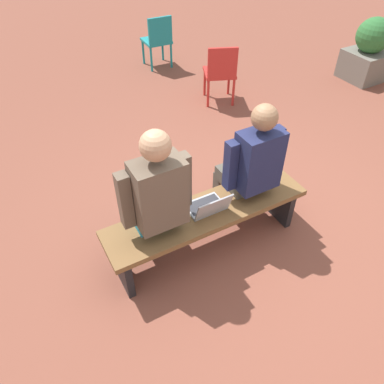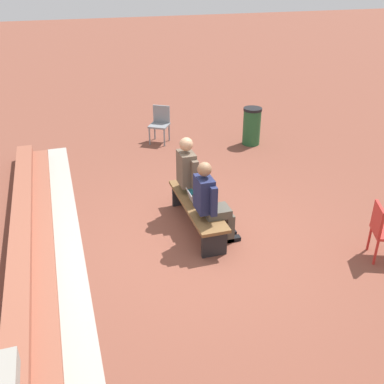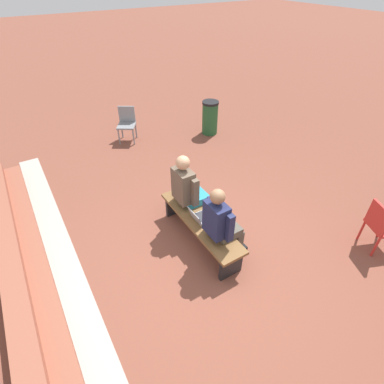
% 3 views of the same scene
% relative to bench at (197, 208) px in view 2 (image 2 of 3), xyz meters
% --- Properties ---
extents(ground_plane, '(60.00, 60.00, 0.00)m').
position_rel_bench_xyz_m(ground_plane, '(-0.38, 0.11, -0.35)').
color(ground_plane, brown).
extents(concrete_strip, '(8.34, 0.40, 0.01)m').
position_rel_bench_xyz_m(concrete_strip, '(0.00, 2.01, -0.35)').
color(concrete_strip, '#A8A399').
rests_on(concrete_strip, ground).
extents(brick_steps, '(7.54, 0.60, 0.30)m').
position_rel_bench_xyz_m(brick_steps, '(-0.00, 2.56, -0.23)').
color(brick_steps, '#93513D').
rests_on(brick_steps, ground).
extents(bench, '(1.80, 0.44, 0.45)m').
position_rel_bench_xyz_m(bench, '(0.00, 0.00, 0.00)').
color(bench, brown).
rests_on(bench, ground).
extents(person_student, '(0.53, 0.67, 1.33)m').
position_rel_bench_xyz_m(person_student, '(-0.44, -0.07, 0.36)').
color(person_student, '#4C473D').
rests_on(person_student, ground).
extents(person_adult, '(0.56, 0.71, 1.38)m').
position_rel_bench_xyz_m(person_adult, '(0.44, -0.07, 0.38)').
color(person_adult, teal).
rests_on(person_adult, ground).
extents(laptop, '(0.32, 0.29, 0.21)m').
position_rel_bench_xyz_m(laptop, '(0.00, 0.01, 0.15)').
color(laptop, '#9EA0A5').
rests_on(laptop, bench).
extents(plastic_chair_mid_courtyard, '(0.58, 0.58, 0.84)m').
position_rel_bench_xyz_m(plastic_chair_mid_courtyard, '(3.91, -0.36, 0.13)').
color(plastic_chair_mid_courtyard, gray).
rests_on(plastic_chair_mid_courtyard, ground).
extents(plastic_chair_near_bench_left, '(0.55, 0.55, 0.84)m').
position_rel_bench_xyz_m(plastic_chair_near_bench_left, '(-1.55, -2.25, 0.13)').
color(plastic_chair_near_bench_left, red).
rests_on(plastic_chair_near_bench_left, ground).
extents(litter_bin, '(0.42, 0.42, 0.86)m').
position_rel_bench_xyz_m(litter_bin, '(3.13, -2.33, 0.08)').
color(litter_bin, '#23562D').
rests_on(litter_bin, ground).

